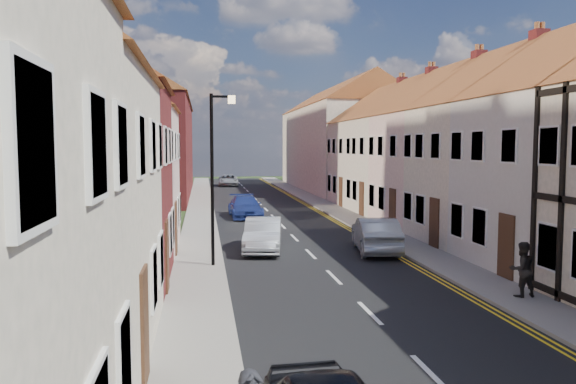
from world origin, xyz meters
TOP-DOWN VIEW (x-y plane):
  - road at (0.00, 30.00)m, footprint 7.00×90.00m
  - pavement_left at (-4.40, 30.00)m, footprint 1.80×90.00m
  - pavement_right at (4.40, 30.00)m, footprint 1.80×90.00m
  - cottage_r_cream_mid at (9.30, 23.50)m, footprint 8.30×5.20m
  - cottage_r_pink at (9.30, 28.90)m, footprint 8.30×6.00m
  - cottage_r_white_far at (9.30, 34.30)m, footprint 8.30×5.20m
  - cottage_r_cream_far at (9.30, 39.70)m, footprint 8.30×6.00m
  - cottage_l_brick_mid at (-9.30, 18.05)m, footprint 8.30×5.70m
  - cottage_l_pink at (-9.30, 23.85)m, footprint 8.30×6.30m
  - block_right_far at (9.30, 55.00)m, footprint 8.30×24.20m
  - block_left_far at (-9.30, 50.00)m, footprint 8.30×24.20m
  - lamppost at (-3.81, 20.00)m, footprint 0.88×0.15m
  - car_mid at (-1.80, 23.02)m, footprint 2.05×4.30m
  - car_far at (-1.71, 34.00)m, footprint 1.99×4.57m
  - car_distant at (-1.50, 61.29)m, footprint 2.19×4.54m
  - pedestrian_right at (4.54, 14.53)m, footprint 0.79×0.64m
  - car_mid_b at (2.71, 22.09)m, footprint 2.15×4.52m

SIDE VIEW (x-z plane):
  - road at x=0.00m, z-range 0.00..0.02m
  - pavement_left at x=-4.40m, z-range 0.00..0.12m
  - pavement_right at x=4.40m, z-range 0.00..0.12m
  - car_distant at x=-1.50m, z-range 0.00..1.25m
  - car_far at x=-1.71m, z-range 0.00..1.31m
  - car_mid at x=-1.80m, z-range 0.00..1.36m
  - car_mid_b at x=2.71m, z-range 0.00..1.43m
  - pedestrian_right at x=4.54m, z-range 0.12..1.66m
  - lamppost at x=-3.81m, z-range 0.54..6.54m
  - cottage_l_pink at x=-9.30m, z-range -0.03..8.77m
  - cottage_r_pink at x=9.30m, z-range -0.03..8.97m
  - cottage_r_cream_far at x=9.30m, z-range -0.03..8.97m
  - cottage_r_cream_mid at x=9.30m, z-range -0.02..8.98m
  - cottage_r_white_far at x=9.30m, z-range -0.02..8.98m
  - cottage_l_brick_mid at x=-9.30m, z-range -0.02..9.08m
  - block_right_far at x=9.30m, z-range 0.04..10.54m
  - block_left_far at x=-9.30m, z-range 0.04..10.54m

